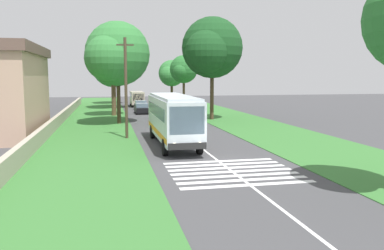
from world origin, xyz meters
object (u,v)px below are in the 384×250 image
(roadside_tree_left_3, at_px, (116,56))
(roadside_tree_right_2, at_px, (210,50))
(trailing_car_1, at_px, (142,109))
(roadside_tree_right_1, at_px, (183,70))
(trailing_car_0, at_px, (180,113))
(trailing_car_2, at_px, (141,105))
(roadside_tree_right_0, at_px, (171,74))
(roadside_tree_left_0, at_px, (112,55))
(roadside_tree_left_1, at_px, (112,65))
(trailing_minibus_0, at_px, (137,97))
(utility_pole, at_px, (126,87))
(roadside_tree_left_2, at_px, (112,66))
(coach_bus, at_px, (173,117))

(roadside_tree_left_3, height_order, roadside_tree_right_2, roadside_tree_right_2)
(trailing_car_1, height_order, roadside_tree_right_2, roadside_tree_right_2)
(roadside_tree_right_1, bearing_deg, trailing_car_0, 168.03)
(trailing_car_2, distance_m, roadside_tree_right_0, 15.84)
(roadside_tree_left_0, distance_m, roadside_tree_right_2, 13.28)
(roadside_tree_left_1, xyz_separation_m, roadside_tree_right_2, (-30.24, -10.87, 1.05))
(roadside_tree_right_2, bearing_deg, trailing_car_1, 37.35)
(roadside_tree_left_0, relative_size, roadside_tree_left_3, 0.98)
(trailing_car_1, xyz_separation_m, trailing_car_2, (5.98, -0.37, 0.00))
(trailing_minibus_0, relative_size, roadside_tree_right_1, 0.70)
(roadside_tree_right_1, distance_m, utility_pole, 33.89)
(trailing_car_1, bearing_deg, roadside_tree_left_2, 19.95)
(trailing_minibus_0, xyz_separation_m, roadside_tree_left_0, (-15.68, 4.24, 6.28))
(trailing_car_1, height_order, roadside_tree_left_1, roadside_tree_left_1)
(trailing_car_1, xyz_separation_m, roadside_tree_left_2, (10.24, 3.72, 6.04))
(coach_bus, relative_size, trailing_car_2, 2.60)
(trailing_car_1, distance_m, roadside_tree_right_1, 13.71)
(roadside_tree_right_0, bearing_deg, roadside_tree_left_0, 153.07)
(trailing_minibus_0, relative_size, roadside_tree_right_0, 0.74)
(roadside_tree_right_2, bearing_deg, trailing_car_0, 68.26)
(trailing_car_1, xyz_separation_m, roadside_tree_right_2, (-9.57, -7.30, 7.56))
(roadside_tree_left_1, xyz_separation_m, utility_pole, (-42.83, -0.48, -2.88))
(roadside_tree_left_1, distance_m, roadside_tree_right_0, 10.96)
(trailing_car_0, xyz_separation_m, trailing_car_2, (14.19, 3.53, 0.00))
(roadside_tree_left_0, distance_m, utility_pole, 20.01)
(utility_pole, bearing_deg, roadside_tree_left_3, 2.82)
(roadside_tree_left_0, relative_size, roadside_tree_left_2, 1.03)
(trailing_car_0, distance_m, roadside_tree_left_2, 20.86)
(roadside_tree_right_1, bearing_deg, roadside_tree_left_3, 152.01)
(coach_bus, distance_m, trailing_car_1, 26.04)
(trailing_car_2, height_order, roadside_tree_right_2, roadside_tree_right_2)
(coach_bus, distance_m, roadside_tree_right_1, 36.91)
(roadside_tree_right_0, bearing_deg, roadside_tree_left_2, 130.04)
(roadside_tree_left_3, distance_m, roadside_tree_right_2, 11.12)
(coach_bus, bearing_deg, trailing_car_2, -0.38)
(roadside_tree_left_2, bearing_deg, coach_bus, -173.90)
(trailing_car_2, bearing_deg, roadside_tree_left_1, 15.00)
(trailing_minibus_0, distance_m, roadside_tree_right_2, 24.73)
(roadside_tree_right_2, bearing_deg, trailing_minibus_0, 17.05)
(coach_bus, distance_m, roadside_tree_right_2, 18.92)
(coach_bus, height_order, roadside_tree_left_3, roadside_tree_left_3)
(roadside_tree_left_0, bearing_deg, trailing_car_2, -26.90)
(trailing_car_1, bearing_deg, trailing_minibus_0, -1.39)
(roadside_tree_left_3, bearing_deg, roadside_tree_right_0, -19.31)
(trailing_minibus_0, distance_m, roadside_tree_right_0, 10.10)
(trailing_car_1, height_order, trailing_minibus_0, trailing_minibus_0)
(trailing_car_1, relative_size, roadside_tree_right_0, 0.53)
(roadside_tree_left_2, height_order, utility_pole, roadside_tree_left_2)
(roadside_tree_left_1, bearing_deg, coach_bus, -175.44)
(trailing_car_0, distance_m, trailing_car_1, 9.09)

